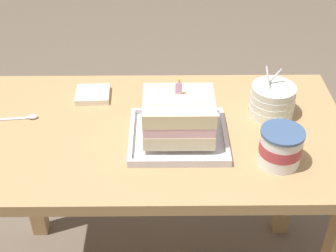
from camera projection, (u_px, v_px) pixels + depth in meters
dining_table at (159, 159)px, 1.54m from camera, size 1.16×0.64×0.74m
foil_tray at (178, 137)px, 1.43m from camera, size 0.29×0.26×0.02m
birthday_cake at (179, 116)px, 1.38m from camera, size 0.20×0.17×0.17m
bowl_stack at (272, 100)px, 1.51m from camera, size 0.14×0.14×0.16m
ice_cream_tub at (281, 147)px, 1.31m from camera, size 0.12×0.12×0.11m
serving_spoon_near_tray at (27, 117)px, 1.51m from camera, size 0.13×0.03×0.01m
napkin_pile at (93, 94)px, 1.61m from camera, size 0.11×0.11×0.02m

